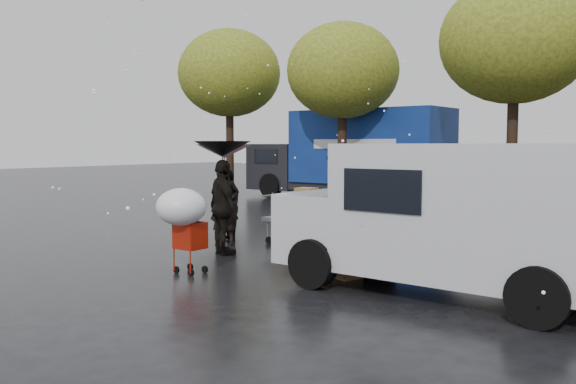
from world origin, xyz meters
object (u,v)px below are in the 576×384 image
Objects in this scene: white_van at (453,215)px; shopping_cart at (183,212)px; person_pink at (225,205)px; yellow_taxi at (513,186)px; vendor_cart at (302,212)px; blue_truck at (352,155)px; person_black at (223,207)px.

shopping_cart is at bearing -159.78° from white_van.
person_pink is 3.10m from shopping_cart.
yellow_taxi is (0.82, 14.58, -0.32)m from shopping_cart.
vendor_cart is at bearing -166.74° from yellow_taxi.
blue_truck reaches higher than vendor_cart.
vendor_cart is at bearing -82.59° from person_black.
blue_truck reaches higher than yellow_taxi.
blue_truck is (-3.49, 10.82, 0.89)m from person_pink.
blue_truck is (-5.07, 13.48, 0.69)m from shopping_cart.
shopping_cart is at bearing -69.39° from blue_truck.
yellow_taxi is at bearing 84.59° from vendor_cart.
yellow_taxi is (-3.26, 13.07, -0.42)m from white_van.
blue_truck reaches higher than person_black.
white_van is (4.88, -0.28, 0.22)m from person_black.
vendor_cart is 4.82m from white_van.
vendor_cart is 0.35× the size of yellow_taxi.
vendor_cart is 11.02m from blue_truck.
person_pink is 0.40× the size of yellow_taxi.
blue_truck is (-9.16, 11.98, 0.60)m from white_van.
shopping_cart is 0.30× the size of white_van.
person_black is 12.89m from yellow_taxi.
blue_truck is at bearing 69.42° from person_pink.
person_pink is 12.16m from yellow_taxi.
person_pink reaches higher than shopping_cart.
shopping_cart is (0.21, -3.64, 0.34)m from vendor_cart.
person_black reaches higher than person_pink.
yellow_taxi is at bearing 10.51° from blue_truck.
white_van reaches higher than person_black.
blue_truck reaches higher than white_van.
white_van reaches higher than shopping_cart.
blue_truck is (-4.86, 9.84, 1.03)m from vendor_cart.
white_van is at bearing -147.32° from yellow_taxi.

